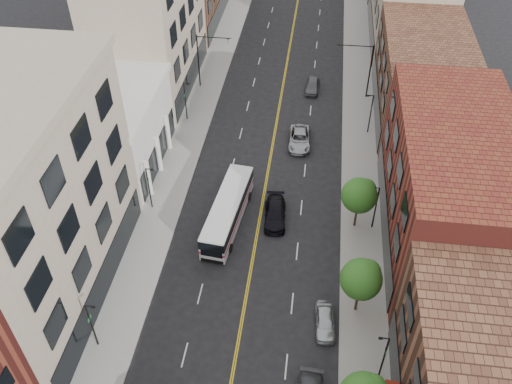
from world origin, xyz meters
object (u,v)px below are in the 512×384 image
at_px(city_bus, 228,210).
at_px(car_lane_behind, 233,183).
at_px(car_parked_far, 325,321).
at_px(car_lane_c, 312,85).
at_px(car_lane_a, 275,214).
at_px(car_lane_b, 300,139).

xyz_separation_m(city_bus, car_lane_behind, (-0.32, 5.15, -0.94)).
height_order(car_parked_far, car_lane_c, car_lane_c).
height_order(car_lane_behind, car_lane_a, car_lane_a).
bearing_deg(car_parked_far, city_bus, 127.48).
relative_size(car_lane_b, car_lane_c, 1.25).
relative_size(city_bus, car_lane_behind, 2.58).
xyz_separation_m(city_bus, car_lane_b, (6.06, 13.80, -0.91)).
bearing_deg(car_lane_b, car_parked_far, -84.50).
distance_m(car_parked_far, car_lane_b, 24.99).
bearing_deg(car_lane_c, car_parked_far, -82.65).
height_order(city_bus, car_lane_a, city_bus).
height_order(car_lane_behind, car_lane_b, car_lane_b).
bearing_deg(city_bus, car_lane_a, 18.98).
bearing_deg(car_lane_a, car_lane_b, 78.76).
bearing_deg(car_lane_behind, car_lane_c, -104.22).
bearing_deg(car_lane_b, car_lane_c, 82.69).
height_order(car_lane_a, car_lane_b, car_lane_b).
distance_m(car_lane_behind, car_lane_b, 10.75).
xyz_separation_m(car_lane_a, car_lane_b, (1.55, 12.76, 0.01)).
height_order(car_lane_a, car_lane_c, car_lane_a).
distance_m(car_lane_behind, car_lane_c, 22.00).
bearing_deg(car_parked_far, car_lane_a, 109.42).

